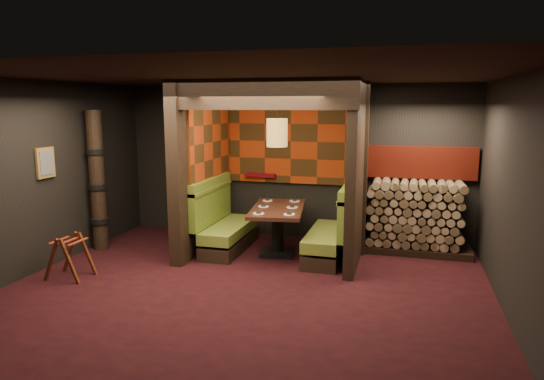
{
  "coord_description": "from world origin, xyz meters",
  "views": [
    {
      "loc": [
        2.01,
        -5.99,
        2.48
      ],
      "look_at": [
        0.0,
        1.3,
        1.15
      ],
      "focal_mm": 32.0,
      "sensor_mm": 36.0,
      "label": 1
    }
  ],
  "objects_px": {
    "dining_table": "(278,221)",
    "firewood_stack": "(419,217)",
    "totem_column": "(97,182)",
    "booth_bench_right": "(333,234)",
    "pendant_lamp": "(277,133)",
    "luggage_rack": "(70,255)",
    "booth_bench_left": "(224,227)"
  },
  "relations": [
    {
      "from": "booth_bench_left",
      "to": "dining_table",
      "type": "relative_size",
      "value": 0.98
    },
    {
      "from": "pendant_lamp",
      "to": "totem_column",
      "type": "xyz_separation_m",
      "value": [
        -3.06,
        -0.46,
        -0.86
      ]
    },
    {
      "from": "booth_bench_left",
      "to": "firewood_stack",
      "type": "relative_size",
      "value": 0.92
    },
    {
      "from": "booth_bench_right",
      "to": "firewood_stack",
      "type": "relative_size",
      "value": 0.92
    },
    {
      "from": "pendant_lamp",
      "to": "luggage_rack",
      "type": "bearing_deg",
      "value": -145.12
    },
    {
      "from": "booth_bench_left",
      "to": "booth_bench_right",
      "type": "height_order",
      "value": "same"
    },
    {
      "from": "pendant_lamp",
      "to": "totem_column",
      "type": "bearing_deg",
      "value": -171.48
    },
    {
      "from": "booth_bench_right",
      "to": "booth_bench_left",
      "type": "bearing_deg",
      "value": 180.0
    },
    {
      "from": "booth_bench_left",
      "to": "luggage_rack",
      "type": "relative_size",
      "value": 2.37
    },
    {
      "from": "luggage_rack",
      "to": "firewood_stack",
      "type": "height_order",
      "value": "firewood_stack"
    },
    {
      "from": "pendant_lamp",
      "to": "totem_column",
      "type": "distance_m",
      "value": 3.21
    },
    {
      "from": "pendant_lamp",
      "to": "luggage_rack",
      "type": "relative_size",
      "value": 1.53
    },
    {
      "from": "luggage_rack",
      "to": "firewood_stack",
      "type": "relative_size",
      "value": 0.39
    },
    {
      "from": "luggage_rack",
      "to": "totem_column",
      "type": "height_order",
      "value": "totem_column"
    },
    {
      "from": "booth_bench_left",
      "to": "firewood_stack",
      "type": "distance_m",
      "value": 3.33
    },
    {
      "from": "booth_bench_left",
      "to": "firewood_stack",
      "type": "bearing_deg",
      "value": 12.17
    },
    {
      "from": "booth_bench_left",
      "to": "firewood_stack",
      "type": "height_order",
      "value": "firewood_stack"
    },
    {
      "from": "booth_bench_left",
      "to": "booth_bench_right",
      "type": "relative_size",
      "value": 1.0
    },
    {
      "from": "pendant_lamp",
      "to": "booth_bench_right",
      "type": "bearing_deg",
      "value": 5.68
    },
    {
      "from": "totem_column",
      "to": "firewood_stack",
      "type": "distance_m",
      "value": 5.51
    },
    {
      "from": "firewood_stack",
      "to": "totem_column",
      "type": "bearing_deg",
      "value": -166.81
    },
    {
      "from": "booth_bench_right",
      "to": "firewood_stack",
      "type": "bearing_deg",
      "value": 27.35
    },
    {
      "from": "booth_bench_left",
      "to": "dining_table",
      "type": "height_order",
      "value": "booth_bench_left"
    },
    {
      "from": "dining_table",
      "to": "firewood_stack",
      "type": "xyz_separation_m",
      "value": [
        2.27,
        0.74,
        0.04
      ]
    },
    {
      "from": "booth_bench_right",
      "to": "firewood_stack",
      "type": "xyz_separation_m",
      "value": [
        1.35,
        0.7,
        0.21
      ]
    },
    {
      "from": "booth_bench_right",
      "to": "pendant_lamp",
      "type": "height_order",
      "value": "pendant_lamp"
    },
    {
      "from": "dining_table",
      "to": "totem_column",
      "type": "distance_m",
      "value": 3.17
    },
    {
      "from": "firewood_stack",
      "to": "booth_bench_left",
      "type": "bearing_deg",
      "value": -167.83
    },
    {
      "from": "booth_bench_right",
      "to": "pendant_lamp",
      "type": "bearing_deg",
      "value": -174.32
    },
    {
      "from": "dining_table",
      "to": "firewood_stack",
      "type": "distance_m",
      "value": 2.39
    },
    {
      "from": "booth_bench_right",
      "to": "firewood_stack",
      "type": "height_order",
      "value": "firewood_stack"
    },
    {
      "from": "pendant_lamp",
      "to": "totem_column",
      "type": "relative_size",
      "value": 0.43
    }
  ]
}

